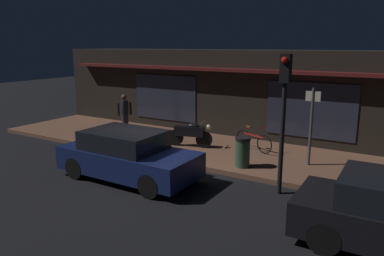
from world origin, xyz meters
The scene contains 10 objects.
ground_plane centered at (0.00, 0.00, 0.00)m, with size 60.00×60.00×0.00m, color black.
sidewalk_slab centered at (0.00, 3.00, 0.07)m, with size 18.00×4.00×0.15m, color brown.
storefront_building centered at (0.00, 6.39, 1.80)m, with size 18.00×3.30×3.60m.
motorcycle centered at (-0.50, 2.76, 0.65)m, with size 1.68×0.67×0.97m.
bicycle_parked centered at (1.67, 3.47, 0.51)m, with size 1.57×0.66×0.91m.
person_photographer centered at (-3.86, 3.01, 1.03)m, with size 0.44×0.57×1.67m.
sign_post centered at (3.76, 2.86, 1.51)m, with size 0.44×0.09×2.40m.
trash_bin centered at (2.07, 1.62, 0.62)m, with size 0.48×0.48×0.93m.
traffic_light_pole centered at (3.60, 0.51, 2.48)m, with size 0.24×0.33×3.60m.
parked_car_near centered at (-0.51, -0.69, 0.70)m, with size 4.10×1.78×1.42m.
Camera 1 is at (6.36, -8.43, 3.81)m, focal length 34.59 mm.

